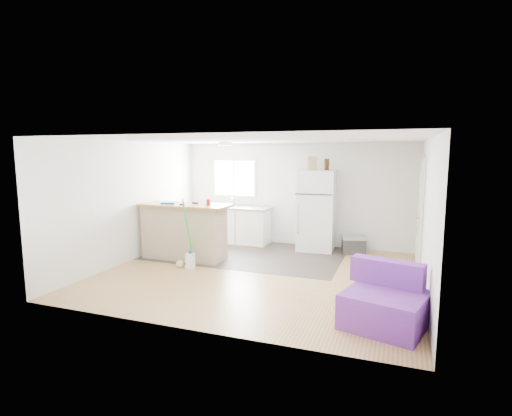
{
  "coord_description": "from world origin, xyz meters",
  "views": [
    {
      "loc": [
        2.34,
        -6.62,
        2.18
      ],
      "look_at": [
        -0.32,
        0.7,
        1.09
      ],
      "focal_mm": 28.0,
      "sensor_mm": 36.0,
      "label": 1
    }
  ],
  "objects_px": {
    "kitchen_cabinets": "(231,224)",
    "peninsula": "(184,231)",
    "cardboard_box": "(313,163)",
    "bottle_left": "(326,164)",
    "cleaner_jug": "(190,261)",
    "cooler": "(354,245)",
    "mop": "(182,255)",
    "bottle_right": "(328,164)",
    "refrigerator": "(316,210)",
    "red_cup": "(208,202)",
    "blue_tray": "(169,203)",
    "purple_seat": "(385,304)"
  },
  "relations": [
    {
      "from": "refrigerator",
      "to": "blue_tray",
      "type": "bearing_deg",
      "value": -150.29
    },
    {
      "from": "blue_tray",
      "to": "cardboard_box",
      "type": "bearing_deg",
      "value": 32.89
    },
    {
      "from": "refrigerator",
      "to": "cardboard_box",
      "type": "bearing_deg",
      "value": -151.32
    },
    {
      "from": "peninsula",
      "to": "blue_tray",
      "type": "distance_m",
      "value": 0.65
    },
    {
      "from": "blue_tray",
      "to": "mop",
      "type": "bearing_deg",
      "value": -42.22
    },
    {
      "from": "refrigerator",
      "to": "red_cup",
      "type": "relative_size",
      "value": 14.96
    },
    {
      "from": "kitchen_cabinets",
      "to": "cleaner_jug",
      "type": "distance_m",
      "value": 2.37
    },
    {
      "from": "peninsula",
      "to": "bottle_right",
      "type": "bearing_deg",
      "value": 33.16
    },
    {
      "from": "cooler",
      "to": "red_cup",
      "type": "relative_size",
      "value": 4.81
    },
    {
      "from": "purple_seat",
      "to": "cardboard_box",
      "type": "xyz_separation_m",
      "value": [
        -1.73,
        3.57,
        1.66
      ]
    },
    {
      "from": "cooler",
      "to": "cardboard_box",
      "type": "bearing_deg",
      "value": 164.58
    },
    {
      "from": "peninsula",
      "to": "blue_tray",
      "type": "relative_size",
      "value": 6.21
    },
    {
      "from": "cleaner_jug",
      "to": "cardboard_box",
      "type": "height_order",
      "value": "cardboard_box"
    },
    {
      "from": "mop",
      "to": "red_cup",
      "type": "distance_m",
      "value": 1.17
    },
    {
      "from": "mop",
      "to": "bottle_right",
      "type": "bearing_deg",
      "value": 47.34
    },
    {
      "from": "kitchen_cabinets",
      "to": "peninsula",
      "type": "xyz_separation_m",
      "value": [
        -0.27,
        -1.76,
        0.13
      ]
    },
    {
      "from": "kitchen_cabinets",
      "to": "purple_seat",
      "type": "bearing_deg",
      "value": -43.19
    },
    {
      "from": "kitchen_cabinets",
      "to": "cleaner_jug",
      "type": "xyz_separation_m",
      "value": [
        0.19,
        -2.35,
        -0.3
      ]
    },
    {
      "from": "mop",
      "to": "blue_tray",
      "type": "xyz_separation_m",
      "value": [
        -0.57,
        0.52,
        0.93
      ]
    },
    {
      "from": "kitchen_cabinets",
      "to": "peninsula",
      "type": "relative_size",
      "value": 1.06
    },
    {
      "from": "cardboard_box",
      "to": "bottle_left",
      "type": "relative_size",
      "value": 1.2
    },
    {
      "from": "cleaner_jug",
      "to": "mop",
      "type": "relative_size",
      "value": 0.26
    },
    {
      "from": "refrigerator",
      "to": "bottle_right",
      "type": "relative_size",
      "value": 7.18
    },
    {
      "from": "red_cup",
      "to": "cooler",
      "type": "bearing_deg",
      "value": 30.64
    },
    {
      "from": "cleaner_jug",
      "to": "kitchen_cabinets",
      "type": "bearing_deg",
      "value": 88.09
    },
    {
      "from": "peninsula",
      "to": "cooler",
      "type": "bearing_deg",
      "value": 27.09
    },
    {
      "from": "refrigerator",
      "to": "red_cup",
      "type": "xyz_separation_m",
      "value": [
        -1.84,
        -1.66,
        0.3
      ]
    },
    {
      "from": "peninsula",
      "to": "mop",
      "type": "bearing_deg",
      "value": -63.36
    },
    {
      "from": "bottle_left",
      "to": "cleaner_jug",
      "type": "bearing_deg",
      "value": -133.77
    },
    {
      "from": "cooler",
      "to": "bottle_right",
      "type": "height_order",
      "value": "bottle_right"
    },
    {
      "from": "cleaner_jug",
      "to": "red_cup",
      "type": "height_order",
      "value": "red_cup"
    },
    {
      "from": "purple_seat",
      "to": "mop",
      "type": "height_order",
      "value": "mop"
    },
    {
      "from": "mop",
      "to": "red_cup",
      "type": "bearing_deg",
      "value": 68.31
    },
    {
      "from": "kitchen_cabinets",
      "to": "cardboard_box",
      "type": "relative_size",
      "value": 6.59
    },
    {
      "from": "refrigerator",
      "to": "cleaner_jug",
      "type": "bearing_deg",
      "value": -133.69
    },
    {
      "from": "kitchen_cabinets",
      "to": "cooler",
      "type": "relative_size",
      "value": 3.43
    },
    {
      "from": "kitchen_cabinets",
      "to": "refrigerator",
      "type": "distance_m",
      "value": 2.18
    },
    {
      "from": "peninsula",
      "to": "cardboard_box",
      "type": "xyz_separation_m",
      "value": [
        2.3,
        1.61,
        1.37
      ]
    },
    {
      "from": "purple_seat",
      "to": "bottle_right",
      "type": "distance_m",
      "value": 4.21
    },
    {
      "from": "bottle_left",
      "to": "cardboard_box",
      "type": "bearing_deg",
      "value": -176.36
    },
    {
      "from": "refrigerator",
      "to": "kitchen_cabinets",
      "type": "bearing_deg",
      "value": 174.6
    },
    {
      "from": "peninsula",
      "to": "purple_seat",
      "type": "relative_size",
      "value": 1.62
    },
    {
      "from": "refrigerator",
      "to": "cleaner_jug",
      "type": "height_order",
      "value": "refrigerator"
    },
    {
      "from": "cleaner_jug",
      "to": "peninsula",
      "type": "bearing_deg",
      "value": 121.62
    },
    {
      "from": "refrigerator",
      "to": "bottle_left",
      "type": "relative_size",
      "value": 7.18
    },
    {
      "from": "cooler",
      "to": "blue_tray",
      "type": "xyz_separation_m",
      "value": [
        -3.54,
        -1.66,
        0.96
      ]
    },
    {
      "from": "red_cup",
      "to": "blue_tray",
      "type": "height_order",
      "value": "red_cup"
    },
    {
      "from": "peninsula",
      "to": "cooler",
      "type": "height_order",
      "value": "peninsula"
    },
    {
      "from": "peninsula",
      "to": "cardboard_box",
      "type": "bearing_deg",
      "value": 35.86
    },
    {
      "from": "cooler",
      "to": "bottle_left",
      "type": "relative_size",
      "value": 2.31
    }
  ]
}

